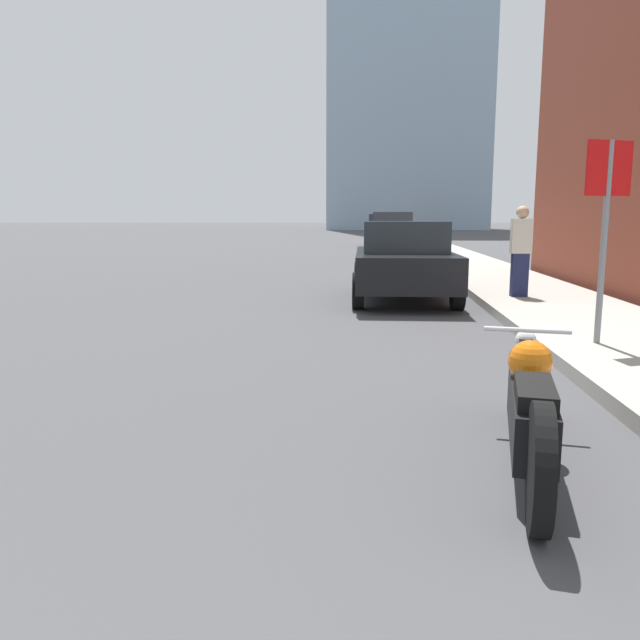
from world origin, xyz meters
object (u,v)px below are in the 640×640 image
at_px(pedestrian, 521,251).
at_px(parked_car_black, 403,260).
at_px(motorcycle, 530,406).
at_px(parked_car_white, 392,235).
at_px(parked_car_blue, 385,230).
at_px(stop_sign, 606,207).

bearing_deg(pedestrian, parked_car_black, 168.73).
distance_m(parked_car_black, pedestrian, 2.13).
relative_size(motorcycle, parked_car_black, 0.58).
relative_size(parked_car_white, parked_car_blue, 1.13).
bearing_deg(parked_car_white, motorcycle, -88.01).
distance_m(parked_car_white, pedestrian, 13.45).
bearing_deg(parked_car_black, parked_car_white, 88.35).
height_order(parked_car_white, parked_car_blue, parked_car_white).
height_order(parked_car_white, pedestrian, parked_car_white).
height_order(motorcycle, parked_car_black, parked_car_black).
distance_m(motorcycle, parked_car_white, 21.00).
height_order(motorcycle, stop_sign, stop_sign).
bearing_deg(motorcycle, parked_car_white, 101.21).
relative_size(motorcycle, pedestrian, 1.47).
bearing_deg(stop_sign, pedestrian, 88.76).
xyz_separation_m(motorcycle, parked_car_black, (-0.41, 8.09, 0.38)).
distance_m(parked_car_black, parked_car_white, 12.90).
distance_m(motorcycle, stop_sign, 3.93).
bearing_deg(parked_car_black, parked_car_blue, 88.97).
relative_size(parked_car_black, pedestrian, 2.52).
xyz_separation_m(parked_car_white, stop_sign, (1.80, -17.63, 0.79)).
bearing_deg(pedestrian, motorcycle, -102.26).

